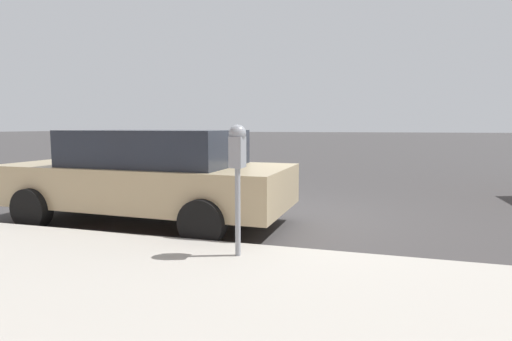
% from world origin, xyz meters
% --- Properties ---
extents(ground_plane, '(220.00, 220.00, 0.00)m').
position_xyz_m(ground_plane, '(0.00, 0.00, 0.00)').
color(ground_plane, '#3D3A3A').
extents(parking_meter, '(0.21, 0.19, 1.46)m').
position_xyz_m(parking_meter, '(-2.67, -0.18, 1.25)').
color(parking_meter, gray).
rests_on(parking_meter, sidewalk).
extents(car_tan, '(2.24, 4.71, 1.52)m').
position_xyz_m(car_tan, '(-1.06, 1.86, 0.80)').
color(car_tan, tan).
rests_on(car_tan, ground_plane).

